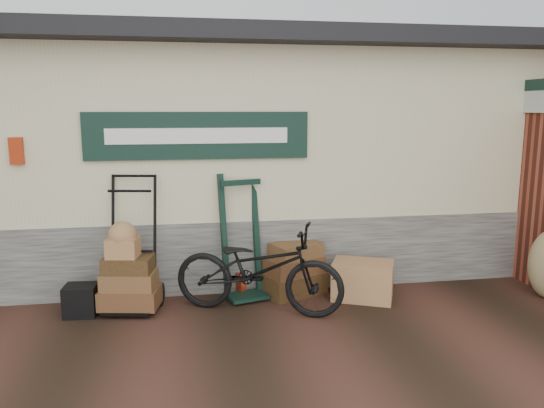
# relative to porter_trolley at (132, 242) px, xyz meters

# --- Properties ---
(ground) EXTENTS (80.00, 80.00, 0.00)m
(ground) POSITION_rel_porter_trolley_xyz_m (1.08, -0.71, -0.78)
(ground) COLOR black
(ground) RESTS_ON ground
(station_building) EXTENTS (14.40, 4.10, 3.20)m
(station_building) POSITION_rel_porter_trolley_xyz_m (1.08, 2.03, 0.84)
(station_building) COLOR #4C4C47
(station_building) RESTS_ON ground
(porter_trolley) EXTENTS (0.87, 0.72, 1.55)m
(porter_trolley) POSITION_rel_porter_trolley_xyz_m (0.00, 0.00, 0.00)
(porter_trolley) COLOR black
(porter_trolley) RESTS_ON ground
(green_barrow) EXTENTS (0.65, 0.59, 1.50)m
(green_barrow) POSITION_rel_porter_trolley_xyz_m (1.27, 0.14, -0.03)
(green_barrow) COLOR black
(green_barrow) RESTS_ON ground
(suitcase_stack) EXTENTS (0.86, 0.72, 0.65)m
(suitcase_stack) POSITION_rel_porter_trolley_xyz_m (1.91, 0.14, -0.45)
(suitcase_stack) COLOR #342210
(suitcase_stack) RESTS_ON ground
(wicker_hamper) EXTENTS (0.83, 0.71, 0.46)m
(wicker_hamper) POSITION_rel_porter_trolley_xyz_m (2.69, -0.18, -0.55)
(wicker_hamper) COLOR brown
(wicker_hamper) RESTS_ON ground
(black_trunk) EXTENTS (0.37, 0.32, 0.35)m
(black_trunk) POSITION_rel_porter_trolley_xyz_m (-0.56, -0.17, -0.60)
(black_trunk) COLOR black
(black_trunk) RESTS_ON ground
(bicycle) EXTENTS (1.37, 2.04, 1.12)m
(bicycle) POSITION_rel_porter_trolley_xyz_m (1.39, -0.40, -0.21)
(bicycle) COLOR black
(bicycle) RESTS_ON ground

